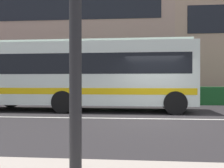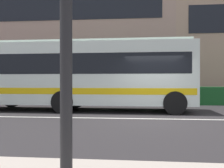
{
  "view_description": "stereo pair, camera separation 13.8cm",
  "coord_description": "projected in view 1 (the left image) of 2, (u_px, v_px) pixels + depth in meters",
  "views": [
    {
      "loc": [
        -0.92,
        -9.3,
        1.39
      ],
      "look_at": [
        -1.95,
        2.88,
        1.29
      ],
      "focal_mm": 39.18,
      "sensor_mm": 36.0,
      "label": 1
    },
    {
      "loc": [
        -0.78,
        -9.29,
        1.39
      ],
      "look_at": [
        -1.95,
        2.88,
        1.29
      ],
      "focal_mm": 39.18,
      "sensor_mm": 36.0,
      "label": 2
    }
  ],
  "objects": [
    {
      "name": "hedge_row_far",
      "position": [
        208.0,
        96.0,
        15.08
      ],
      "size": [
        22.01,
        1.1,
        1.09
      ],
      "primitive_type": "cube",
      "color": "#1E5E29",
      "rests_on": "ground_plane"
    },
    {
      "name": "apartment_block_left",
      "position": [
        39.0,
        33.0,
        24.65
      ],
      "size": [
        25.08,
        11.41,
        12.78
      ],
      "color": "tan",
      "rests_on": "ground_plane"
    },
    {
      "name": "lane_centre_line",
      "position": [
        157.0,
        119.0,
        9.2
      ],
      "size": [
        60.0,
        0.16,
        0.01
      ],
      "primitive_type": "cube",
      "color": "silver",
      "rests_on": "ground_plane"
    },
    {
      "name": "transit_bus",
      "position": [
        83.0,
        73.0,
        11.9
      ],
      "size": [
        10.57,
        2.69,
        3.32
      ],
      "color": "silver",
      "rests_on": "ground_plane"
    },
    {
      "name": "ground_plane",
      "position": [
        157.0,
        119.0,
        9.2
      ],
      "size": [
        160.0,
        160.0,
        0.0
      ],
      "primitive_type": "plane",
      "color": "#2E2B2C"
    }
  ]
}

